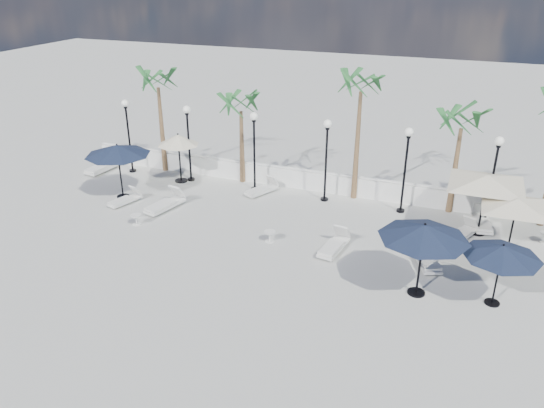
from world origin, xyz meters
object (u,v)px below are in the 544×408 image
(lounger_5, at_px, (482,221))
(lounger_6, at_px, (462,233))
(parasol_cream_sq_a, at_px, (488,176))
(lounger_3, at_px, (165,204))
(parasol_navy_mid, at_px, (424,232))
(lounger_2, at_px, (125,199))
(parasol_cream_sq_b, at_px, (518,199))
(lounger_4, at_px, (334,245))
(lounger_0, at_px, (103,166))
(lounger_7, at_px, (426,257))
(parasol_navy_right, at_px, (502,252))
(parasol_navy_left, at_px, (117,150))
(lounger_1, at_px, (262,189))
(parasol_cream_small, at_px, (178,140))

(lounger_5, bearing_deg, lounger_6, -127.04)
(parasol_cream_sq_a, bearing_deg, lounger_3, -169.33)
(lounger_5, xyz_separation_m, parasol_navy_mid, (-1.93, -6.02, 2.06))
(lounger_2, xyz_separation_m, parasol_cream_sq_b, (16.30, 1.38, 2.02))
(lounger_2, xyz_separation_m, lounger_4, (10.08, -0.86, 0.04))
(lounger_5, bearing_deg, parasol_cream_sq_a, -108.72)
(lounger_0, relative_size, lounger_3, 1.01)
(lounger_7, relative_size, parasol_navy_mid, 0.72)
(lounger_3, bearing_deg, parasol_navy_right, 2.90)
(lounger_0, xyz_separation_m, lounger_3, (5.60, -3.01, -0.01))
(parasol_navy_mid, bearing_deg, parasol_navy_left, 166.76)
(lounger_4, distance_m, parasol_navy_mid, 4.31)
(lounger_5, distance_m, parasol_cream_sq_a, 2.40)
(lounger_1, xyz_separation_m, lounger_4, (4.64, -4.17, 0.01))
(lounger_1, bearing_deg, lounger_5, 25.08)
(lounger_4, bearing_deg, lounger_0, 172.14)
(lounger_4, relative_size, parasol_cream_sq_b, 0.41)
(lounger_0, height_order, lounger_6, lounger_0)
(lounger_5, height_order, parasol_navy_left, parasol_navy_left)
(lounger_0, distance_m, lounger_4, 14.21)
(lounger_2, bearing_deg, lounger_3, 20.18)
(lounger_7, bearing_deg, lounger_4, 163.55)
(lounger_0, xyz_separation_m, lounger_4, (13.63, -4.01, -0.03))
(lounger_4, distance_m, parasol_cream_sq_a, 6.60)
(lounger_2, xyz_separation_m, lounger_6, (14.61, 1.97, 0.02))
(lounger_0, relative_size, lounger_6, 1.20)
(lounger_0, height_order, parasol_cream_small, parasol_cream_small)
(parasol_navy_left, bearing_deg, parasol_navy_right, -10.40)
(lounger_2, distance_m, parasol_cream_sq_a, 15.60)
(parasol_cream_sq_a, bearing_deg, parasol_navy_mid, -108.87)
(lounger_3, bearing_deg, parasol_cream_sq_a, 24.06)
(parasol_navy_right, bearing_deg, lounger_5, 94.42)
(lounger_0, relative_size, lounger_7, 1.05)
(lounger_3, xyz_separation_m, lounger_4, (8.03, -1.00, -0.02))
(parasol_navy_left, bearing_deg, parasol_cream_sq_a, 7.34)
(lounger_6, height_order, parasol_navy_left, parasol_navy_left)
(lounger_6, relative_size, lounger_7, 0.87)
(lounger_4, distance_m, lounger_5, 6.71)
(lounger_7, distance_m, parasol_navy_right, 3.40)
(lounger_1, height_order, parasol_cream_sq_a, parasol_cream_sq_a)
(lounger_1, height_order, lounger_5, lounger_5)
(lounger_2, height_order, parasol_cream_small, parasol_cream_small)
(parasol_cream_small, bearing_deg, lounger_0, -177.95)
(lounger_4, relative_size, lounger_6, 1.07)
(lounger_5, bearing_deg, lounger_0, 171.06)
(lounger_2, relative_size, parasol_navy_left, 0.57)
(lounger_2, distance_m, parasol_navy_right, 16.04)
(lounger_3, distance_m, parasol_navy_left, 3.33)
(lounger_2, distance_m, lounger_5, 15.68)
(parasol_cream_sq_a, bearing_deg, lounger_5, 80.78)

